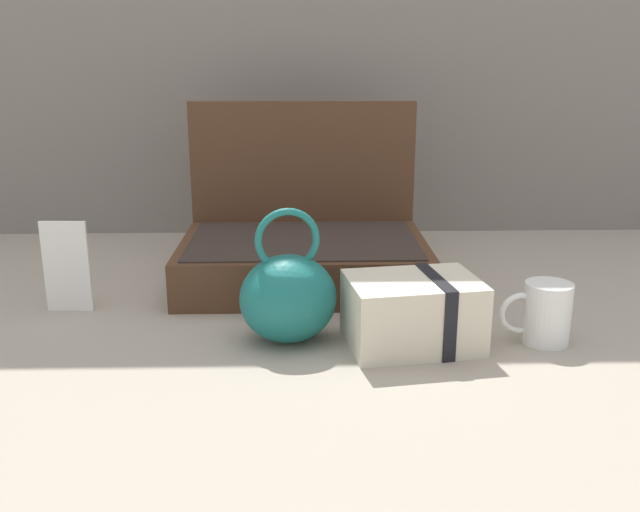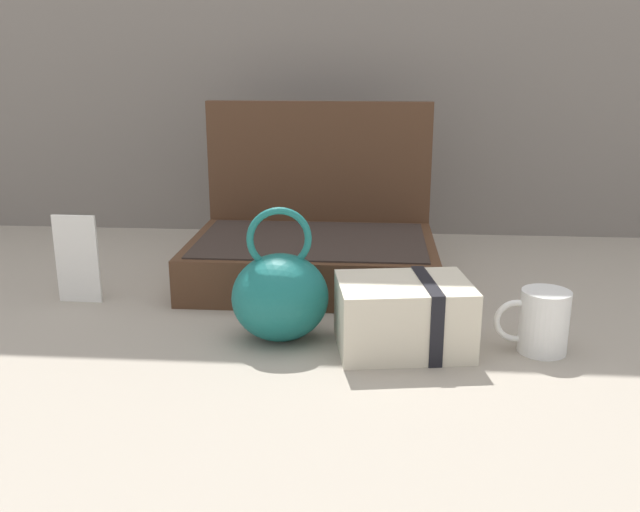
% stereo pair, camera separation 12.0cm
% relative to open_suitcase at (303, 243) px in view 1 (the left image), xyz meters
% --- Properties ---
extents(ground_plane, '(6.00, 6.00, 0.00)m').
position_rel_open_suitcase_xyz_m(ground_plane, '(0.06, -0.17, -0.07)').
color(ground_plane, '#9E9384').
extents(open_suitcase, '(0.47, 0.34, 0.34)m').
position_rel_open_suitcase_xyz_m(open_suitcase, '(0.00, 0.00, 0.00)').
color(open_suitcase, '#4C301E').
rests_on(open_suitcase, ground_plane).
extents(teal_pouch_handbag, '(0.17, 0.15, 0.21)m').
position_rel_open_suitcase_xyz_m(teal_pouch_handbag, '(-0.02, -0.32, 0.00)').
color(teal_pouch_handbag, '#196B66').
rests_on(teal_pouch_handbag, ground_plane).
extents(cream_toiletry_bag, '(0.22, 0.17, 0.11)m').
position_rel_open_suitcase_xyz_m(cream_toiletry_bag, '(0.17, -0.34, -0.02)').
color(cream_toiletry_bag, beige).
rests_on(cream_toiletry_bag, ground_plane).
extents(coffee_mug, '(0.11, 0.07, 0.10)m').
position_rel_open_suitcase_xyz_m(coffee_mug, '(0.38, -0.33, -0.02)').
color(coffee_mug, white).
rests_on(coffee_mug, ground_plane).
extents(info_card_left, '(0.08, 0.01, 0.16)m').
position_rel_open_suitcase_xyz_m(info_card_left, '(-0.41, -0.17, 0.01)').
color(info_card_left, white).
rests_on(info_card_left, ground_plane).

